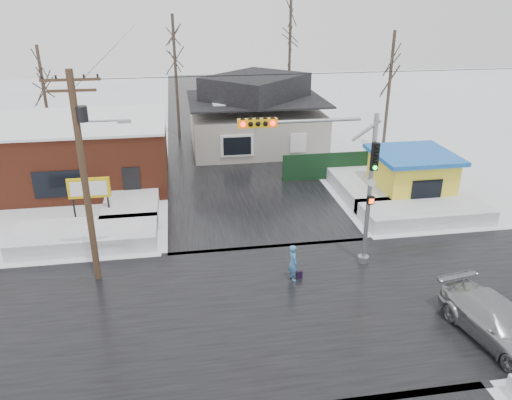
{
  "coord_description": "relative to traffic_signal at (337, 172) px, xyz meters",
  "views": [
    {
      "loc": [
        -4.18,
        -16.23,
        11.68
      ],
      "look_at": [
        -0.88,
        4.1,
        3.0
      ],
      "focal_mm": 35.0,
      "sensor_mm": 36.0,
      "label": 1
    }
  ],
  "objects": [
    {
      "name": "ground",
      "position": [
        -2.43,
        -2.97,
        -4.54
      ],
      "size": [
        120.0,
        120.0,
        0.0
      ],
      "primitive_type": "plane",
      "color": "white",
      "rests_on": "ground"
    },
    {
      "name": "road_ns",
      "position": [
        -2.43,
        -2.97,
        -4.53
      ],
      "size": [
        10.0,
        120.0,
        0.02
      ],
      "primitive_type": "cube",
      "color": "black",
      "rests_on": "ground"
    },
    {
      "name": "road_ew",
      "position": [
        -2.43,
        -2.97,
        -4.53
      ],
      "size": [
        120.0,
        10.0,
        0.02
      ],
      "primitive_type": "cube",
      "color": "black",
      "rests_on": "ground"
    },
    {
      "name": "snowbank_nw",
      "position": [
        -11.43,
        4.03,
        -4.14
      ],
      "size": [
        7.0,
        3.0,
        0.8
      ],
      "primitive_type": "cube",
      "color": "white",
      "rests_on": "ground"
    },
    {
      "name": "snowbank_ne",
      "position": [
        6.57,
        4.03,
        -4.14
      ],
      "size": [
        7.0,
        3.0,
        0.8
      ],
      "primitive_type": "cube",
      "color": "white",
      "rests_on": "ground"
    },
    {
      "name": "snowbank_nside_w",
      "position": [
        -9.43,
        9.03,
        -4.14
      ],
      "size": [
        3.0,
        8.0,
        0.8
      ],
      "primitive_type": "cube",
      "color": "white",
      "rests_on": "ground"
    },
    {
      "name": "snowbank_nside_e",
      "position": [
        4.57,
        9.03,
        -4.14
      ],
      "size": [
        3.0,
        8.0,
        0.8
      ],
      "primitive_type": "cube",
      "color": "white",
      "rests_on": "ground"
    },
    {
      "name": "traffic_signal",
      "position": [
        0.0,
        0.0,
        0.0
      ],
      "size": [
        6.05,
        0.68,
        7.0
      ],
      "color": "gray",
      "rests_on": "ground"
    },
    {
      "name": "utility_pole",
      "position": [
        -10.36,
        0.53,
        0.57
      ],
      "size": [
        3.15,
        0.44,
        9.0
      ],
      "color": "#382619",
      "rests_on": "ground"
    },
    {
      "name": "brick_building",
      "position": [
        -13.43,
        13.03,
        -2.46
      ],
      "size": [
        12.2,
        8.2,
        4.12
      ],
      "color": "brown",
      "rests_on": "ground"
    },
    {
      "name": "marquee_sign",
      "position": [
        -11.43,
        6.53,
        -2.62
      ],
      "size": [
        2.2,
        0.21,
        2.55
      ],
      "color": "black",
      "rests_on": "ground"
    },
    {
      "name": "house",
      "position": [
        -0.43,
        19.03,
        -1.92
      ],
      "size": [
        10.4,
        8.4,
        5.76
      ],
      "color": "#AAA499",
      "rests_on": "ground"
    },
    {
      "name": "kiosk",
      "position": [
        7.07,
        7.03,
        -3.08
      ],
      "size": [
        4.6,
        4.6,
        2.88
      ],
      "color": "yellow",
      "rests_on": "ground"
    },
    {
      "name": "fence",
      "position": [
        4.07,
        11.03,
        -3.64
      ],
      "size": [
        8.0,
        0.12,
        1.8
      ],
      "primitive_type": "cube",
      "color": "black",
      "rests_on": "ground"
    },
    {
      "name": "tree_far_left",
      "position": [
        -6.43,
        23.03,
        3.41
      ],
      "size": [
        3.0,
        3.0,
        10.0
      ],
      "color": "#332821",
      "rests_on": "ground"
    },
    {
      "name": "tree_far_mid",
      "position": [
        3.57,
        25.03,
        5.0
      ],
      "size": [
        3.0,
        3.0,
        12.0
      ],
      "color": "#332821",
      "rests_on": "ground"
    },
    {
      "name": "tree_far_right",
      "position": [
        9.57,
        17.03,
        2.62
      ],
      "size": [
        3.0,
        3.0,
        9.0
      ],
      "color": "#332821",
      "rests_on": "ground"
    },
    {
      "name": "tree_far_west",
      "position": [
        -16.43,
        21.03,
        1.82
      ],
      "size": [
        3.0,
        3.0,
        8.0
      ],
      "color": "#332821",
      "rests_on": "ground"
    },
    {
      "name": "pedestrian",
      "position": [
        -2.03,
        -0.95,
        -3.7
      ],
      "size": [
        0.5,
        0.67,
        1.67
      ],
      "primitive_type": "imported",
      "rotation": [
        0.0,
        0.0,
        1.75
      ],
      "color": "teal",
      "rests_on": "ground"
    },
    {
      "name": "car",
      "position": [
        4.29,
        -6.07,
        -3.83
      ],
      "size": [
        2.79,
        5.17,
        1.42
      ],
      "primitive_type": "imported",
      "rotation": [
        0.0,
        0.0,
        0.17
      ],
      "color": "#A4A7AC",
      "rests_on": "ground"
    },
    {
      "name": "shopping_bag",
      "position": [
        -1.74,
        -0.93,
        -4.36
      ],
      "size": [
        0.29,
        0.16,
        0.35
      ],
      "primitive_type": "cube",
      "rotation": [
        0.0,
        0.0,
        0.14
      ],
      "color": "black",
      "rests_on": "ground"
    }
  ]
}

